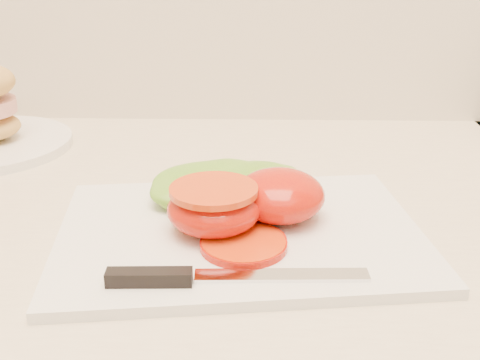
{
  "coord_description": "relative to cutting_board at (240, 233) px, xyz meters",
  "views": [
    {
      "loc": [
        -0.17,
        1.1,
        1.2
      ],
      "look_at": [
        -0.18,
        1.62,
        0.99
      ],
      "focal_mm": 45.0,
      "sensor_mm": 36.0,
      "label": 1
    }
  ],
  "objects": [
    {
      "name": "tomato_slice_0",
      "position": [
        0.0,
        -0.04,
        0.01
      ],
      "size": [
        0.07,
        0.07,
        0.01
      ],
      "primitive_type": "cylinder",
      "color": "#D34F0D",
      "rests_on": "cutting_board"
    },
    {
      "name": "tomato_half_cut",
      "position": [
        -0.02,
        -0.0,
        0.03
      ],
      "size": [
        0.09,
        0.09,
        0.04
      ],
      "color": "red",
      "rests_on": "cutting_board"
    },
    {
      "name": "knife",
      "position": [
        -0.03,
        -0.09,
        0.01
      ],
      "size": [
        0.21,
        0.03,
        0.01
      ],
      "rotation": [
        0.0,
        0.0,
        0.04
      ],
      "color": "silver",
      "rests_on": "cutting_board"
    },
    {
      "name": "cutting_board",
      "position": [
        0.0,
        0.0,
        0.0
      ],
      "size": [
        0.36,
        0.28,
        0.01
      ],
      "primitive_type": "cube",
      "rotation": [
        0.0,
        0.0,
        0.12
      ],
      "color": "white",
      "rests_on": "counter"
    },
    {
      "name": "lettuce_leaf_1",
      "position": [
        0.02,
        0.08,
        0.02
      ],
      "size": [
        0.14,
        0.14,
        0.02
      ],
      "primitive_type": "ellipsoid",
      "rotation": [
        0.0,
        0.0,
        0.68
      ],
      "color": "#81B52F",
      "rests_on": "cutting_board"
    },
    {
      "name": "lettuce_leaf_0",
      "position": [
        -0.02,
        0.07,
        0.02
      ],
      "size": [
        0.17,
        0.14,
        0.03
      ],
      "primitive_type": "ellipsoid",
      "rotation": [
        0.0,
        0.0,
        0.34
      ],
      "color": "#81B52F",
      "rests_on": "cutting_board"
    },
    {
      "name": "tomato_slice_1",
      "position": [
        0.01,
        -0.03,
        0.01
      ],
      "size": [
        0.07,
        0.07,
        0.01
      ],
      "primitive_type": "cylinder",
      "color": "#D34F0D",
      "rests_on": "cutting_board"
    },
    {
      "name": "tomato_half_dome",
      "position": [
        0.04,
        0.02,
        0.03
      ],
      "size": [
        0.09,
        0.09,
        0.05
      ],
      "primitive_type": "ellipsoid",
      "color": "red",
      "rests_on": "cutting_board"
    }
  ]
}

